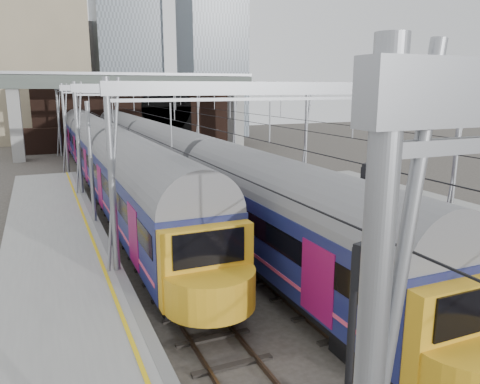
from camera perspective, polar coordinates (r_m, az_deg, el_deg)
name	(u,v)px	position (r m, az deg, el deg)	size (l,w,h in m)	color
ground	(455,360)	(15.54, 24.72, -18.07)	(160.00, 160.00, 0.00)	#38332D
platform_left	(73,379)	(13.18, -19.73, -20.69)	(4.32, 55.00, 1.12)	gray
tracks	(244,223)	(26.92, 0.51, -3.81)	(14.40, 80.00, 0.22)	#4C3828
overhead_line	(205,104)	(31.87, -4.26, 10.67)	(16.80, 80.00, 8.00)	gray
retaining_wall	(137,114)	(61.78, -12.40, 9.27)	(28.00, 2.75, 9.00)	black
overbridge	(134,91)	(55.60, -12.77, 11.95)	(28.00, 3.00, 9.25)	gray
city_skyline	(119,26)	(80.74, -14.57, 18.97)	(37.50, 27.50, 60.00)	tan
train_main	(144,147)	(41.91, -11.58, 5.44)	(2.95, 68.15, 5.02)	black
train_second	(99,150)	(39.91, -16.81, 4.92)	(3.08, 53.38, 5.21)	black
signal_near_left	(354,330)	(9.63, 13.69, -16.06)	(0.38, 0.47, 4.87)	black
signal_near_centre	(362,221)	(16.16, 14.60, -3.44)	(0.41, 0.48, 5.25)	black
equip_cover_a	(371,267)	(21.26, 15.68, -8.77)	(0.84, 0.59, 0.10)	blue
equip_cover_b	(294,245)	(23.28, 6.59, -6.47)	(0.92, 0.65, 0.11)	blue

